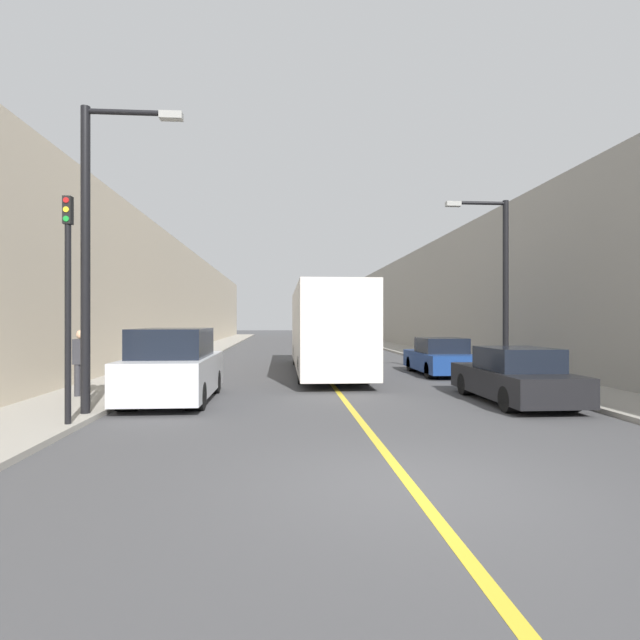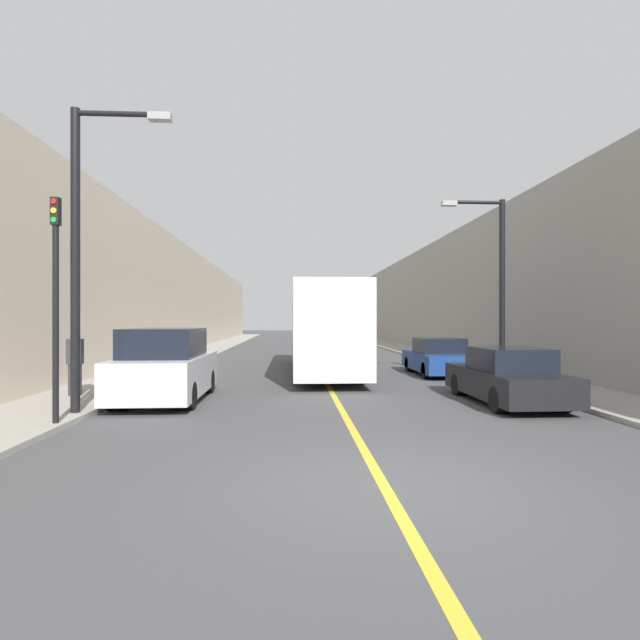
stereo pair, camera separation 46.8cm
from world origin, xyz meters
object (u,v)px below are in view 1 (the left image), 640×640
bus (325,328)px  parked_suv_left (174,368)px  car_right_near (514,378)px  pedestrian (81,362)px  traffic_light (68,300)px  car_right_mid (440,358)px  street_lamp_left (94,238)px  street_lamp_right (500,277)px

bus → parked_suv_left: 8.43m
car_right_near → pedestrian: bearing=173.9°
traffic_light → car_right_mid: bearing=41.3°
car_right_near → street_lamp_left: street_lamp_left is taller
parked_suv_left → street_lamp_left: bearing=-119.8°
traffic_light → parked_suv_left: bearing=68.0°
car_right_near → car_right_mid: bearing=88.4°
parked_suv_left → pedestrian: (-2.52, 0.38, 0.15)m
street_lamp_left → car_right_mid: bearing=37.9°
car_right_mid → traffic_light: 14.04m
parked_suv_left → traffic_light: bearing=-112.0°
car_right_near → car_right_mid: 6.73m
car_right_near → traffic_light: traffic_light is taller
street_lamp_left → pedestrian: street_lamp_left is taller
parked_suv_left → traffic_light: size_ratio=1.01×
street_lamp_left → street_lamp_right: bearing=24.6°
street_lamp_right → traffic_light: bearing=-151.1°
bus → traffic_light: (-5.96, -10.30, 0.72)m
street_lamp_right → traffic_light: (-11.65, -6.43, -1.11)m
street_lamp_left → street_lamp_right: size_ratio=1.09×
parked_suv_left → street_lamp_right: 11.13m
bus → car_right_mid: (4.48, -1.11, -1.17)m
bus → parked_suv_left: bus is taller
traffic_light → street_lamp_right: bearing=28.9°
street_lamp_right → parked_suv_left: bearing=-163.2°
parked_suv_left → car_right_mid: (9.11, 5.88, -0.23)m
parked_suv_left → car_right_near: size_ratio=1.02×
bus → car_right_mid: 4.76m
car_right_near → car_right_mid: car_right_mid is taller
car_right_mid → traffic_light: bearing=-138.7°
parked_suv_left → street_lamp_left: 3.95m
bus → street_lamp_right: (5.69, -3.87, 1.82)m
traffic_light → pedestrian: (-1.19, 3.69, -1.51)m
car_right_mid → street_lamp_left: (-10.35, -8.05, 3.29)m
bus → parked_suv_left: bearing=-123.5°
bus → street_lamp_left: bearing=-122.7°
street_lamp_right → pedestrian: street_lamp_right is taller
car_right_mid → traffic_light: size_ratio=0.96×
car_right_near → car_right_mid: (0.19, 6.73, 0.00)m
car_right_near → pedestrian: size_ratio=2.51×
street_lamp_left → pedestrian: bearing=116.6°
bus → car_right_mid: size_ratio=2.71×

